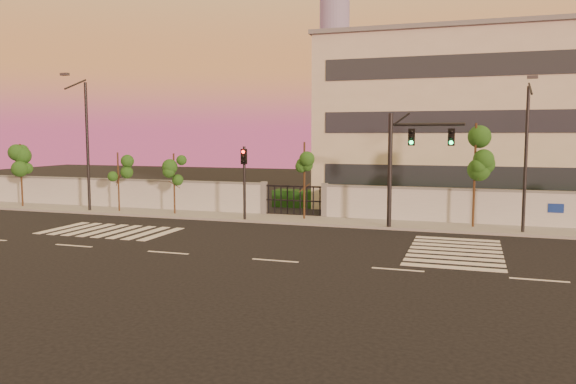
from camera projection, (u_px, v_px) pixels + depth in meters
The scene contains 16 objects.
ground at pixel (275, 261), 23.11m from camera, with size 120.00×120.00×0.00m, color black.
sidewalk at pixel (335, 222), 33.02m from camera, with size 60.00×3.00×0.15m, color gray.
perimeter_wall at pixel (342, 202), 34.31m from camera, with size 60.00×0.36×2.20m.
hedge_row at pixel (367, 202), 36.59m from camera, with size 41.00×4.25×1.80m.
institutional_building at pixel (494, 121), 40.47m from camera, with size 24.40×12.40×12.25m.
distant_skyscraper at pixel (334, 29), 301.65m from camera, with size 16.00×16.00×118.00m.
road_markings at pixel (270, 242), 27.15m from camera, with size 57.00×7.62×0.02m.
street_tree_a at pixel (21, 161), 39.48m from camera, with size 1.53×1.22×4.53m.
street_tree_b at pixel (118, 168), 36.94m from camera, with size 1.31×1.05×4.03m.
street_tree_c at pixel (174, 170), 35.64m from camera, with size 1.35×1.07×4.00m.
street_tree_d at pixel (305, 163), 33.41m from camera, with size 1.40×1.11×4.75m.
street_tree_e at pixel (476, 152), 30.38m from camera, with size 1.56×1.24×5.80m.
traffic_signal_main at pixel (405, 157), 30.11m from camera, with size 3.98×0.94×6.33m.
traffic_signal_secondary at pixel (244, 174), 33.15m from camera, with size 0.35×0.34×4.49m.
streetlight_west at pixel (85, 139), 36.91m from camera, with size 0.54×2.17×9.00m.
streetlight_east at pixel (526, 152), 28.55m from camera, with size 0.48×1.92×7.98m.
Camera 1 is at (7.58, -21.40, 5.17)m, focal length 35.00 mm.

